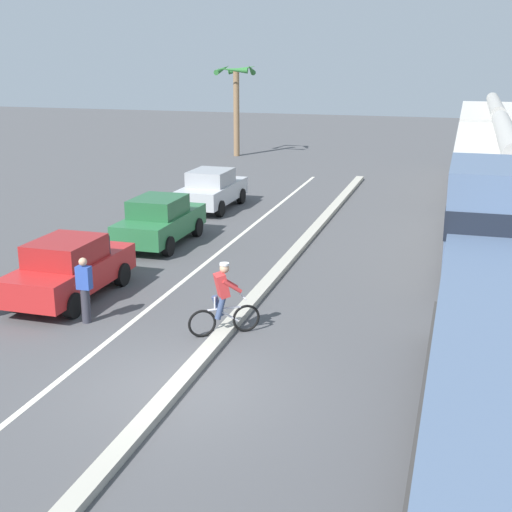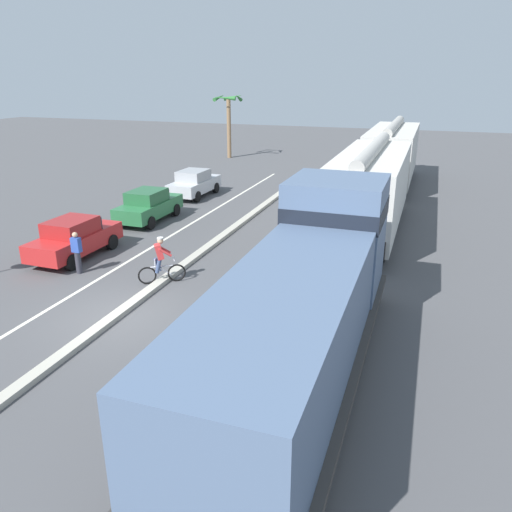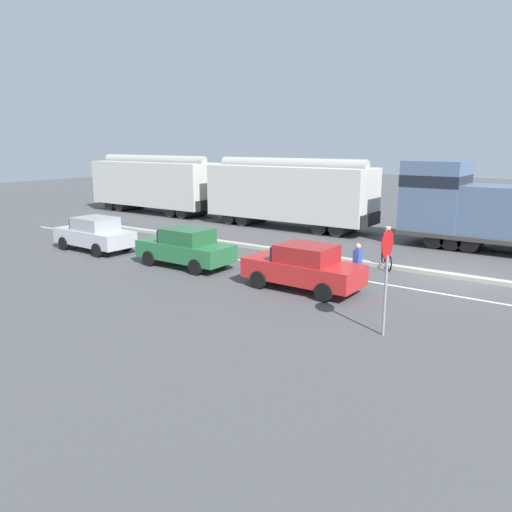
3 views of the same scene
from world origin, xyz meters
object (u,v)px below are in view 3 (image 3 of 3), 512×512
object	(u,v)px
hopper_car_lead	(289,194)
parked_car_silver	(95,234)
cyclist	(387,249)
stop_sign	(387,262)
locomotive	(512,215)
pedestrian_by_cars	(357,265)
hopper_car_middle	(154,184)
parked_car_red	(303,267)
parked_car_green	(186,247)

from	to	relation	value
hopper_car_lead	parked_car_silver	bearing A→B (deg)	159.63
cyclist	stop_sign	world-z (taller)	stop_sign
cyclist	parked_car_silver	bearing A→B (deg)	110.82
locomotive	pedestrian_by_cars	world-z (taller)	locomotive
locomotive	cyclist	size ratio (longest dim) A/B	6.77
hopper_car_lead	stop_sign	xyz separation A→B (m)	(-13.32, -11.24, -0.05)
hopper_car_middle	stop_sign	bearing A→B (deg)	-120.25
parked_car_red	stop_sign	xyz separation A→B (m)	(-2.47, -3.91, 1.21)
locomotive	parked_car_red	bearing A→B (deg)	155.98
hopper_car_middle	parked_car_silver	xyz separation A→B (m)	(-10.98, -7.52, -1.26)
stop_sign	pedestrian_by_cars	xyz separation A→B (m)	(3.74, 2.45, -1.18)
locomotive	cyclist	xyz separation A→B (m)	(-6.17, 3.58, -0.98)
parked_car_silver	stop_sign	distance (m)	15.54
locomotive	hopper_car_lead	distance (m)	12.16
hopper_car_lead	pedestrian_by_cars	world-z (taller)	hopper_car_lead
hopper_car_lead	parked_car_red	xyz separation A→B (m)	(-10.84, -7.32, -1.26)
parked_car_green	cyclist	world-z (taller)	cyclist
locomotive	parked_car_red	xyz separation A→B (m)	(-10.84, 4.83, -0.98)
stop_sign	pedestrian_by_cars	size ratio (longest dim) A/B	1.78
parked_car_silver	hopper_car_middle	bearing A→B (deg)	34.42
hopper_car_middle	parked_car_red	xyz separation A→B (m)	(-10.84, -18.92, -1.26)
locomotive	hopper_car_middle	xyz separation A→B (m)	(-0.00, 23.76, 0.28)
hopper_car_middle	stop_sign	size ratio (longest dim) A/B	3.68
hopper_car_middle	stop_sign	distance (m)	26.44
cyclist	pedestrian_by_cars	bearing A→B (deg)	-176.45
parked_car_silver	stop_sign	bearing A→B (deg)	-98.68
hopper_car_middle	parked_car_green	distance (m)	17.12
locomotive	parked_car_silver	world-z (taller)	locomotive
parked_car_red	parked_car_silver	bearing A→B (deg)	90.68
locomotive	parked_car_silver	size ratio (longest dim) A/B	2.75
locomotive	hopper_car_lead	bearing A→B (deg)	90.00
hopper_car_lead	pedestrian_by_cars	xyz separation A→B (m)	(-9.57, -8.79, -1.23)
parked_car_green	pedestrian_by_cars	distance (m)	7.24
parked_car_red	stop_sign	size ratio (longest dim) A/B	1.46
parked_car_silver	stop_sign	size ratio (longest dim) A/B	1.47
hopper_car_lead	hopper_car_middle	bearing A→B (deg)	90.00
locomotive	parked_car_green	world-z (taller)	locomotive
parked_car_red	parked_car_silver	size ratio (longest dim) A/B	1.00
locomotive	parked_car_silver	bearing A→B (deg)	124.07
parked_car_green	pedestrian_by_cars	size ratio (longest dim) A/B	2.60
pedestrian_by_cars	locomotive	bearing A→B (deg)	-19.40
hopper_car_middle	pedestrian_by_cars	distance (m)	22.56
parked_car_green	locomotive	bearing A→B (deg)	-44.31
hopper_car_middle	parked_car_green	bearing A→B (deg)	-129.11
hopper_car_lead	parked_car_green	world-z (taller)	hopper_car_lead
hopper_car_lead	parked_car_silver	xyz separation A→B (m)	(-10.98, 4.08, -1.26)
hopper_car_lead	stop_sign	size ratio (longest dim) A/B	3.68
parked_car_silver	cyclist	xyz separation A→B (m)	(4.81, -12.65, 0.00)
parked_car_silver	stop_sign	world-z (taller)	stop_sign
locomotive	cyclist	distance (m)	7.20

